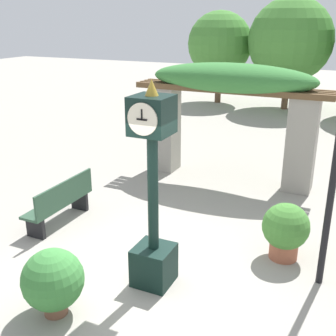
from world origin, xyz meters
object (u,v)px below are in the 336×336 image
object	(u,v)px
pedestal_clock	(153,200)
potted_plant_near_left	(53,281)
park_bench	(61,202)
potted_plant_near_right	(285,229)

from	to	relation	value
pedestal_clock	potted_plant_near_left	size ratio (longest dim) A/B	3.22
potted_plant_near_left	park_bench	size ratio (longest dim) A/B	0.57
potted_plant_near_right	park_bench	xyz separation A→B (m)	(-4.14, -0.54, -0.09)
potted_plant_near_left	pedestal_clock	bearing A→B (deg)	53.72
pedestal_clock	park_bench	world-z (taller)	pedestal_clock
potted_plant_near_left	potted_plant_near_right	size ratio (longest dim) A/B	0.98
pedestal_clock	potted_plant_near_right	size ratio (longest dim) A/B	3.15
potted_plant_near_right	park_bench	distance (m)	4.18
potted_plant_near_right	park_bench	bearing A→B (deg)	-172.57
pedestal_clock	park_bench	size ratio (longest dim) A/B	1.84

